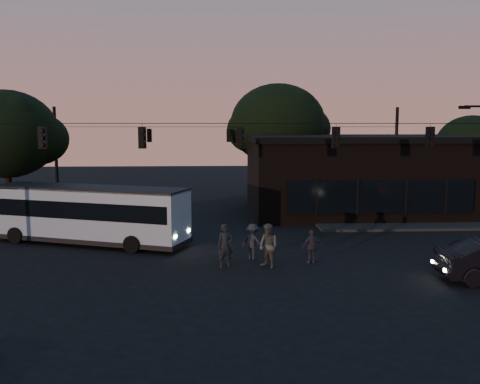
{
  "coord_description": "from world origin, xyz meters",
  "views": [
    {
      "loc": [
        -1.33,
        -20.84,
        6.11
      ],
      "look_at": [
        0.0,
        4.0,
        3.0
      ],
      "focal_mm": 40.0,
      "sensor_mm": 36.0,
      "label": 1
    }
  ],
  "objects_px": {
    "pedestrian_a": "(225,246)",
    "bus": "(89,212)",
    "pedestrian_b": "(268,246)",
    "pedestrian_d": "(253,242)",
    "building": "(359,174)",
    "pedestrian_c": "(312,247)"
  },
  "relations": [
    {
      "from": "bus",
      "to": "pedestrian_a",
      "type": "distance_m",
      "value": 8.58
    },
    {
      "from": "pedestrian_b",
      "to": "pedestrian_a",
      "type": "bearing_deg",
      "value": -135.65
    },
    {
      "from": "pedestrian_a",
      "to": "pedestrian_c",
      "type": "xyz_separation_m",
      "value": [
        3.85,
        0.37,
        -0.18
      ]
    },
    {
      "from": "pedestrian_c",
      "to": "pedestrian_d",
      "type": "xyz_separation_m",
      "value": [
        -2.57,
        0.85,
        0.06
      ]
    },
    {
      "from": "pedestrian_b",
      "to": "pedestrian_d",
      "type": "xyz_separation_m",
      "value": [
        -0.57,
        1.45,
        -0.13
      ]
    },
    {
      "from": "pedestrian_c",
      "to": "pedestrian_d",
      "type": "relative_size",
      "value": 0.92
    },
    {
      "from": "building",
      "to": "pedestrian_a",
      "type": "bearing_deg",
      "value": -124.52
    },
    {
      "from": "building",
      "to": "pedestrian_c",
      "type": "bearing_deg",
      "value": -113.15
    },
    {
      "from": "pedestrian_a",
      "to": "bus",
      "type": "bearing_deg",
      "value": 133.47
    },
    {
      "from": "building",
      "to": "pedestrian_a",
      "type": "distance_m",
      "value": 17.31
    },
    {
      "from": "building",
      "to": "pedestrian_d",
      "type": "height_order",
      "value": "building"
    },
    {
      "from": "building",
      "to": "bus",
      "type": "bearing_deg",
      "value": -151.16
    },
    {
      "from": "building",
      "to": "pedestrian_c",
      "type": "distance_m",
      "value": 15.15
    },
    {
      "from": "bus",
      "to": "pedestrian_b",
      "type": "bearing_deg",
      "value": -9.8
    },
    {
      "from": "building",
      "to": "pedestrian_c",
      "type": "relative_size",
      "value": 10.04
    },
    {
      "from": "bus",
      "to": "pedestrian_b",
      "type": "relative_size",
      "value": 5.61
    },
    {
      "from": "pedestrian_c",
      "to": "building",
      "type": "bearing_deg",
      "value": -131.29
    },
    {
      "from": "pedestrian_b",
      "to": "pedestrian_d",
      "type": "distance_m",
      "value": 1.56
    },
    {
      "from": "pedestrian_b",
      "to": "pedestrian_c",
      "type": "height_order",
      "value": "pedestrian_b"
    },
    {
      "from": "pedestrian_a",
      "to": "pedestrian_d",
      "type": "height_order",
      "value": "pedestrian_a"
    },
    {
      "from": "pedestrian_b",
      "to": "pedestrian_d",
      "type": "relative_size",
      "value": 1.15
    },
    {
      "from": "pedestrian_c",
      "to": "bus",
      "type": "bearing_deg",
      "value": -41.38
    }
  ]
}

